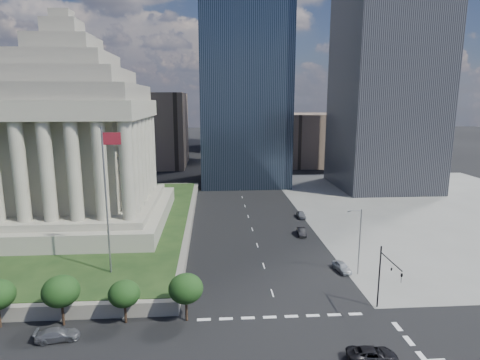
{
  "coord_description": "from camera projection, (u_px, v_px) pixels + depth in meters",
  "views": [
    {
      "loc": [
        -7.74,
        -29.08,
        25.3
      ],
      "look_at": [
        -4.34,
        19.83,
        15.51
      ],
      "focal_mm": 30.0,
      "sensor_mm": 36.0,
      "label": 1
    }
  ],
  "objects": [
    {
      "name": "plaza_lawn",
      "position": [
        25.0,
        221.0,
        79.43
      ],
      "size": [
        64.0,
        68.0,
        0.1
      ],
      "primitive_type": "cube",
      "color": "#1A3114",
      "rests_on": "plaza_terrace"
    },
    {
      "name": "building_filler_nw",
      "position": [
        155.0,
        130.0,
        156.33
      ],
      "size": [
        24.0,
        30.0,
        28.0
      ],
      "primitive_type": "cube",
      "color": "brown",
      "rests_on": "ground"
    },
    {
      "name": "street_lamp_north",
      "position": [
        359.0,
        238.0,
        58.19
      ],
      "size": [
        2.13,
        0.22,
        10.0
      ],
      "color": "slate",
      "rests_on": "ground"
    },
    {
      "name": "pickup_truck",
      "position": [
        372.0,
        355.0,
        39.44
      ],
      "size": [
        2.6,
        5.1,
        1.38
      ],
      "primitive_type": "imported",
      "rotation": [
        0.0,
        0.0,
        1.51
      ],
      "color": "black",
      "rests_on": "ground"
    },
    {
      "name": "building_filler_ne",
      "position": [
        311.0,
        139.0,
        161.33
      ],
      "size": [
        20.0,
        30.0,
        20.0
      ],
      "primitive_type": "cube",
      "color": "brown",
      "rests_on": "ground"
    },
    {
      "name": "sidewalk_ne",
      "position": [
        438.0,
        208.0,
        95.75
      ],
      "size": [
        68.0,
        90.0,
        0.03
      ],
      "primitive_type": "cube",
      "color": "slate",
      "rests_on": "ground"
    },
    {
      "name": "war_memorial",
      "position": [
        70.0,
        122.0,
        74.39
      ],
      "size": [
        34.0,
        34.0,
        39.0
      ],
      "primitive_type": null,
      "color": "gray",
      "rests_on": "plaza_lawn"
    },
    {
      "name": "parked_sedan_near",
      "position": [
        342.0,
        267.0,
        60.28
      ],
      "size": [
        4.27,
        2.25,
        1.38
      ],
      "primitive_type": "imported",
      "rotation": [
        0.0,
        0.0,
        0.16
      ],
      "color": "#9FA4A8",
      "rests_on": "ground"
    },
    {
      "name": "traffic_signal_ne",
      "position": [
        386.0,
        274.0,
        47.15
      ],
      "size": [
        0.3,
        5.74,
        8.0
      ],
      "color": "black",
      "rests_on": "ground"
    },
    {
      "name": "parked_sedan_mid",
      "position": [
        301.0,
        232.0,
        76.24
      ],
      "size": [
        1.79,
        4.23,
        1.36
      ],
      "primitive_type": "imported",
      "rotation": [
        0.0,
        0.0,
        -0.09
      ],
      "color": "black",
      "rests_on": "ground"
    },
    {
      "name": "highrise_ne",
      "position": [
        391.0,
        9.0,
        110.15
      ],
      "size": [
        26.0,
        28.0,
        100.0
      ],
      "primitive_type": "cube",
      "color": "black",
      "rests_on": "ground"
    },
    {
      "name": "suv_grey",
      "position": [
        58.0,
        334.0,
        42.9
      ],
      "size": [
        4.74,
        2.46,
        1.31
      ],
      "primitive_type": "imported",
      "rotation": [
        0.0,
        0.0,
        1.71
      ],
      "color": "#525359",
      "rests_on": "ground"
    },
    {
      "name": "parked_sedan_far",
      "position": [
        301.0,
        215.0,
        87.72
      ],
      "size": [
        1.72,
        4.1,
        1.38
      ],
      "primitive_type": "imported",
      "rotation": [
        0.0,
        0.0,
        -0.02
      ],
      "color": "slate",
      "rests_on": "ground"
    },
    {
      "name": "midrise_glass",
      "position": [
        244.0,
        84.0,
        121.13
      ],
      "size": [
        26.0,
        26.0,
        60.0
      ],
      "primitive_type": "cube",
      "color": "black",
      "rests_on": "ground"
    },
    {
      "name": "plaza_terrace",
      "position": [
        26.0,
        225.0,
        79.61
      ],
      "size": [
        66.0,
        70.0,
        1.8
      ],
      "primitive_type": "cube",
      "color": "#6C665D",
      "rests_on": "ground"
    },
    {
      "name": "ground",
      "position": [
        236.0,
        178.0,
        131.76
      ],
      "size": [
        500.0,
        500.0,
        0.0
      ],
      "primitive_type": "plane",
      "color": "black",
      "rests_on": "ground"
    },
    {
      "name": "flagpole",
      "position": [
        107.0,
        193.0,
        53.36
      ],
      "size": [
        2.52,
        0.24,
        20.0
      ],
      "color": "slate",
      "rests_on": "plaza_lawn"
    }
  ]
}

